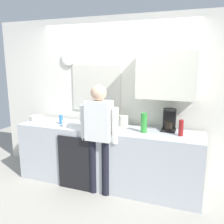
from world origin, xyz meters
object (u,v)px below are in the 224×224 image
at_px(potted_plant, 105,115).
at_px(cup_white_mug, 65,124).
at_px(person_at_sink, 99,131).
at_px(storage_canister, 124,121).
at_px(bottle_dark_sauce, 87,117).
at_px(cup_yellow_cup, 101,123).
at_px(dish_soap, 61,119).
at_px(mixing_bowl, 37,118).
at_px(coffee_maker, 169,121).
at_px(bottle_clear_soda, 144,123).
at_px(bottle_red_vinegar, 181,128).

bearing_deg(potted_plant, cup_white_mug, -140.68).
bearing_deg(person_at_sink, storage_canister, 66.22).
distance_m(bottle_dark_sauce, potted_plant, 0.31).
relative_size(cup_yellow_cup, dish_soap, 0.47).
xyz_separation_m(cup_yellow_cup, cup_white_mug, (-0.51, -0.24, 0.00)).
relative_size(bottle_dark_sauce, mixing_bowl, 0.82).
distance_m(cup_yellow_cup, potted_plant, 0.20).
relative_size(bottle_dark_sauce, dish_soap, 1.00).
relative_size(coffee_maker, cup_yellow_cup, 3.88).
bearing_deg(bottle_dark_sauce, person_at_sink, -49.51).
bearing_deg(bottle_dark_sauce, bottle_clear_soda, -13.08).
bearing_deg(cup_white_mug, cup_yellow_cup, 25.35).
xyz_separation_m(coffee_maker, mixing_bowl, (-2.20, -0.16, -0.11)).
bearing_deg(cup_yellow_cup, person_at_sink, -71.22).
bearing_deg(coffee_maker, potted_plant, 177.04).
relative_size(mixing_bowl, dish_soap, 1.22).
height_order(cup_white_mug, dish_soap, dish_soap).
bearing_deg(mixing_bowl, potted_plant, 10.15).
distance_m(cup_white_mug, dish_soap, 0.20).
distance_m(bottle_red_vinegar, mixing_bowl, 2.38).
distance_m(coffee_maker, cup_white_mug, 1.57).
height_order(bottle_red_vinegar, bottle_dark_sauce, bottle_red_vinegar).
height_order(cup_yellow_cup, cup_white_mug, cup_white_mug).
relative_size(bottle_red_vinegar, dish_soap, 1.22).
height_order(bottle_red_vinegar, mixing_bowl, bottle_red_vinegar).
xyz_separation_m(cup_white_mug, potted_plant, (0.51, 0.41, 0.08)).
distance_m(cup_white_mug, potted_plant, 0.66).
bearing_deg(dish_soap, mixing_bowl, 172.50).
relative_size(cup_white_mug, person_at_sink, 0.06).
bearing_deg(mixing_bowl, cup_white_mug, -16.94).
xyz_separation_m(bottle_dark_sauce, person_at_sink, (0.43, -0.50, -0.06)).
relative_size(potted_plant, dish_soap, 1.28).
distance_m(bottle_dark_sauce, mixing_bowl, 0.89).
bearing_deg(cup_white_mug, bottle_red_vinegar, 5.17).
distance_m(bottle_clear_soda, storage_canister, 0.44).
xyz_separation_m(bottle_red_vinegar, mixing_bowl, (-2.38, 0.05, -0.07)).
bearing_deg(coffee_maker, mixing_bowl, -175.91).
bearing_deg(storage_canister, bottle_red_vinegar, -13.64).
distance_m(bottle_red_vinegar, cup_white_mug, 1.72).
relative_size(bottle_clear_soda, person_at_sink, 0.17).
relative_size(bottle_red_vinegar, person_at_sink, 0.14).
height_order(potted_plant, person_at_sink, person_at_sink).
height_order(bottle_dark_sauce, potted_plant, potted_plant).
bearing_deg(storage_canister, dish_soap, -166.61).
distance_m(cup_white_mug, storage_canister, 0.91).
bearing_deg(coffee_maker, bottle_dark_sauce, 179.19).
relative_size(potted_plant, storage_canister, 1.35).
distance_m(bottle_red_vinegar, bottle_dark_sauce, 1.53).
xyz_separation_m(bottle_red_vinegar, person_at_sink, (-1.08, -0.28, -0.08)).
bearing_deg(coffee_maker, bottle_red_vinegar, -47.86).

